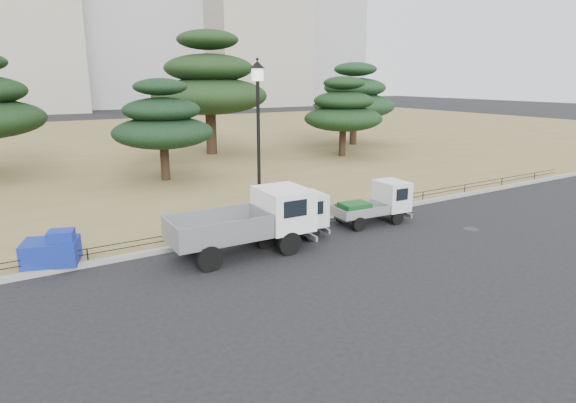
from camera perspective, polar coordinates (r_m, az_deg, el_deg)
ground at (r=16.70m, az=3.62°, el=-5.78°), size 220.00×220.00×0.00m
lawn at (r=44.67m, az=-19.75°, el=6.26°), size 120.00×56.00×0.15m
curb at (r=18.74m, az=-0.96°, el=-3.23°), size 120.00×0.25×0.16m
truck_large at (r=16.14m, az=-4.58°, el=-2.17°), size 4.85×2.06×2.09m
truck_kei_front at (r=17.56m, az=0.20°, el=-1.89°), size 3.24×1.61×1.66m
truck_kei_rear at (r=19.86m, az=10.38°, el=-0.19°), size 3.27×1.60×1.67m
street_lamp at (r=17.82m, az=-3.56°, el=9.84°), size 0.56×0.56×6.21m
pipe_fence at (r=18.76m, az=-1.20°, el=-2.06°), size 38.00×0.04×0.40m
tarp_pile at (r=16.69m, az=-26.17°, el=-5.22°), size 1.87×1.60×1.06m
manhole at (r=20.25m, az=20.89°, el=-3.07°), size 0.60×0.60×0.01m
pine_center_left at (r=27.76m, az=-14.66°, el=9.07°), size 5.53×5.53×5.62m
pine_center_right at (r=36.98m, az=-9.31°, el=13.64°), size 8.50×8.50×9.02m
pine_east_near at (r=35.75m, az=6.57°, el=10.65°), size 5.70×5.70×5.75m
pine_east_far at (r=42.41m, az=7.87°, el=12.10°), size 6.89×6.89×6.92m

